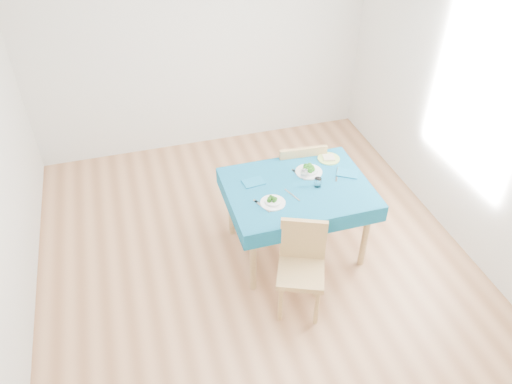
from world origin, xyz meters
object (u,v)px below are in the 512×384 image
object	(u,v)px
table	(296,218)
bowl_far	(309,169)
chair_far	(296,159)
bowl_near	(273,200)
chair_near	(301,269)
side_plate	(329,159)

from	to	relation	value
table	bowl_far	world-z (taller)	bowl_far
table	chair_far	world-z (taller)	chair_far
chair_far	bowl_far	bearing A→B (deg)	86.83
chair_far	bowl_near	bearing A→B (deg)	61.26
chair_near	bowl_near	size ratio (longest dim) A/B	4.36
chair_far	side_plate	distance (m)	0.43
chair_near	side_plate	bearing A→B (deg)	80.66
bowl_near	side_plate	distance (m)	0.87
chair_far	bowl_far	xyz separation A→B (m)	(-0.06, -0.48, 0.21)
chair_near	side_plate	xyz separation A→B (m)	(0.65, 1.02, 0.29)
bowl_far	side_plate	size ratio (longest dim) A/B	1.17
table	chair_near	xyz separation A→B (m)	(-0.22, -0.70, 0.09)
table	chair_far	size ratio (longest dim) A/B	1.09
bowl_near	bowl_far	size ratio (longest dim) A/B	0.87
table	side_plate	bearing A→B (deg)	36.72
chair_near	chair_far	xyz separation A→B (m)	(0.45, 1.35, 0.11)
chair_near	bowl_near	world-z (taller)	chair_near
bowl_near	side_plate	xyz separation A→B (m)	(0.72, 0.48, -0.03)
bowl_near	side_plate	world-z (taller)	bowl_near
table	bowl_near	world-z (taller)	bowl_near
chair_near	bowl_near	bearing A→B (deg)	120.90
bowl_far	side_plate	world-z (taller)	bowl_far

